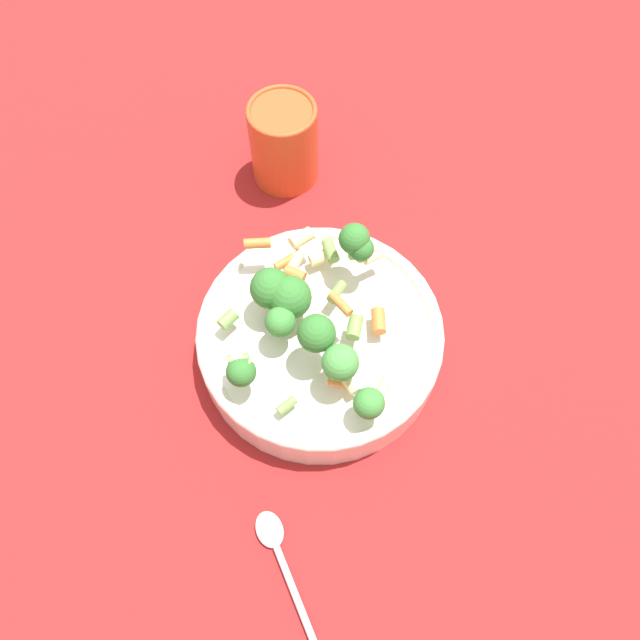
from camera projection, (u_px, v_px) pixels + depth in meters
ground_plane at (320, 349)px, 0.69m from camera, size 3.00×3.00×0.00m
bowl at (320, 338)px, 0.67m from camera, size 0.26×0.26×0.05m
pasta_salad at (307, 312)px, 0.61m from camera, size 0.19×0.20×0.07m
cup at (284, 142)px, 0.76m from camera, size 0.08×0.08×0.11m
spoon at (286, 572)px, 0.58m from camera, size 0.14×0.15×0.01m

